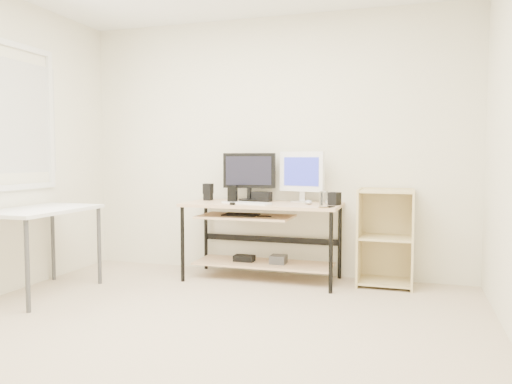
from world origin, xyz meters
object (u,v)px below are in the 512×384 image
(desk, at_px, (260,225))
(shelf_unit, at_px, (386,237))
(white_imac, at_px, (302,173))
(side_table, at_px, (41,218))
(audio_controller, at_px, (233,194))
(black_monitor, at_px, (249,174))

(desk, xyz_separation_m, shelf_unit, (1.18, 0.16, -0.09))
(shelf_unit, xyz_separation_m, white_imac, (-0.81, 0.04, 0.58))
(side_table, xyz_separation_m, audio_controller, (1.42, 0.95, 0.17))
(shelf_unit, relative_size, black_monitor, 1.70)
(shelf_unit, distance_m, black_monitor, 1.46)
(desk, bearing_deg, black_monitor, 133.31)
(audio_controller, bearing_deg, white_imac, 26.61)
(black_monitor, distance_m, white_imac, 0.53)
(side_table, distance_m, white_imac, 2.41)
(shelf_unit, bearing_deg, desk, -172.23)
(side_table, xyz_separation_m, shelf_unit, (2.83, 1.22, -0.22))
(white_imac, bearing_deg, black_monitor, -163.51)
(shelf_unit, distance_m, white_imac, 1.00)
(desk, xyz_separation_m, side_table, (-1.65, -1.06, 0.13))
(desk, xyz_separation_m, audio_controller, (-0.24, -0.11, 0.30))
(shelf_unit, distance_m, audio_controller, 1.49)
(shelf_unit, xyz_separation_m, audio_controller, (-1.41, -0.27, 0.38))
(black_monitor, bearing_deg, desk, -54.10)
(desk, relative_size, side_table, 1.50)
(desk, relative_size, shelf_unit, 1.67)
(side_table, height_order, audio_controller, audio_controller)
(black_monitor, bearing_deg, shelf_unit, -7.93)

